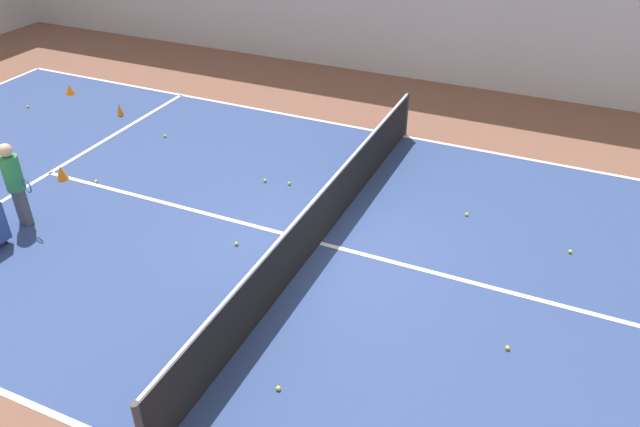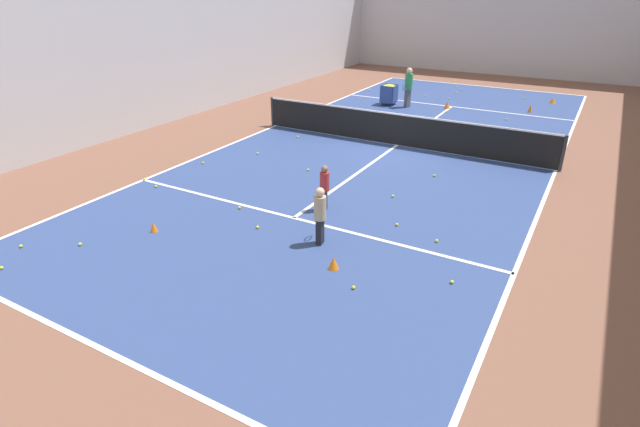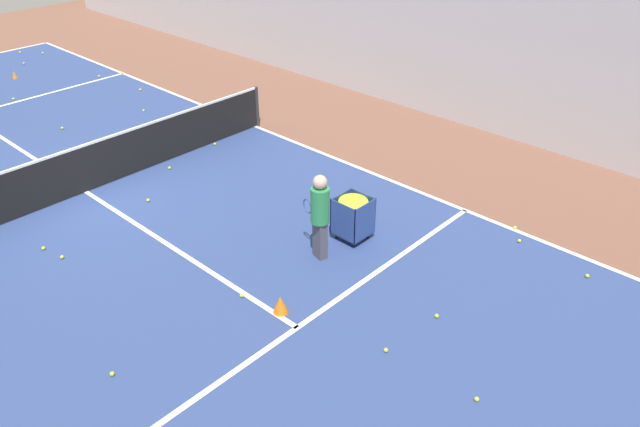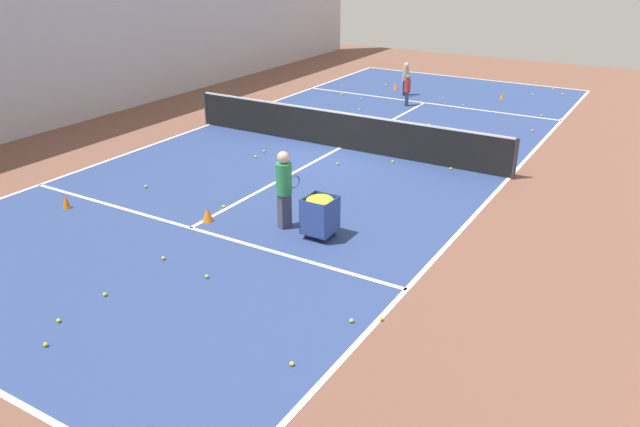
% 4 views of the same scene
% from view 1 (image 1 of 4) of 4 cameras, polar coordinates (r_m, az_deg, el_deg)
% --- Properties ---
extents(ground_plane, '(35.88, 35.88, 0.00)m').
position_cam_1_polar(ground_plane, '(11.55, -0.00, -2.74)').
color(ground_plane, brown).
extents(court_playing_area, '(10.04, 23.91, 0.00)m').
position_cam_1_polar(court_playing_area, '(11.55, -0.00, -2.74)').
color(court_playing_area, navy).
rests_on(court_playing_area, ground).
extents(line_sideline_right, '(0.10, 23.91, 0.00)m').
position_cam_1_polar(line_sideline_right, '(15.65, 7.60, 7.03)').
color(line_sideline_right, white).
rests_on(line_sideline_right, ground).
extents(line_service_far, '(10.04, 0.10, 0.00)m').
position_cam_1_polar(line_service_far, '(15.08, -23.49, 3.42)').
color(line_service_far, white).
rests_on(line_service_far, ground).
extents(line_centre_service, '(0.10, 13.15, 0.00)m').
position_cam_1_polar(line_centre_service, '(11.55, -0.00, -2.72)').
color(line_centre_service, white).
rests_on(line_centre_service, ground).
extents(tennis_net, '(10.34, 0.10, 1.09)m').
position_cam_1_polar(tennis_net, '(11.24, -0.00, -0.39)').
color(tennis_net, '#2D2D33').
rests_on(tennis_net, ground).
extents(coach_at_net, '(0.41, 0.70, 1.70)m').
position_cam_1_polar(coach_at_net, '(12.94, -26.18, 2.83)').
color(coach_at_net, '#4C4C56').
rests_on(coach_at_net, ground).
extents(training_cone_1, '(0.28, 0.28, 0.27)m').
position_cam_1_polar(training_cone_1, '(19.37, -21.91, 10.48)').
color(training_cone_1, orange).
rests_on(training_cone_1, ground).
extents(training_cone_2, '(0.26, 0.26, 0.32)m').
position_cam_1_polar(training_cone_2, '(14.64, -22.57, 3.47)').
color(training_cone_2, orange).
rests_on(training_cone_2, ground).
extents(training_cone_3, '(0.18, 0.18, 0.34)m').
position_cam_1_polar(training_cone_3, '(17.42, -17.85, 9.06)').
color(training_cone_3, orange).
rests_on(training_cone_3, ground).
extents(tennis_ball_0, '(0.07, 0.07, 0.07)m').
position_cam_1_polar(tennis_ball_0, '(13.38, -2.83, 2.77)').
color(tennis_ball_0, yellow).
rests_on(tennis_ball_0, ground).
extents(tennis_ball_5, '(0.07, 0.07, 0.07)m').
position_cam_1_polar(tennis_ball_5, '(18.87, -25.16, 8.84)').
color(tennis_ball_5, yellow).
rests_on(tennis_ball_5, ground).
extents(tennis_ball_10, '(0.07, 0.07, 0.07)m').
position_cam_1_polar(tennis_ball_10, '(9.83, 16.77, -11.68)').
color(tennis_ball_10, yellow).
rests_on(tennis_ball_10, ground).
extents(tennis_ball_12, '(0.07, 0.07, 0.07)m').
position_cam_1_polar(tennis_ball_12, '(9.29, -10.07, -13.73)').
color(tennis_ball_12, yellow).
rests_on(tennis_ball_12, ground).
extents(tennis_ball_14, '(0.07, 0.07, 0.07)m').
position_cam_1_polar(tennis_ball_14, '(10.36, -6.61, -7.58)').
color(tennis_ball_14, yellow).
rests_on(tennis_ball_14, ground).
extents(tennis_ball_17, '(0.07, 0.07, 0.07)m').
position_cam_1_polar(tennis_ball_17, '(8.92, -3.84, -15.65)').
color(tennis_ball_17, yellow).
rests_on(tennis_ball_17, ground).
extents(tennis_ball_18, '(0.07, 0.07, 0.07)m').
position_cam_1_polar(tennis_ball_18, '(15.92, -13.99, 6.90)').
color(tennis_ball_18, yellow).
rests_on(tennis_ball_18, ground).
extents(tennis_ball_20, '(0.07, 0.07, 0.07)m').
position_cam_1_polar(tennis_ball_20, '(13.53, -5.05, 3.04)').
color(tennis_ball_20, yellow).
rests_on(tennis_ball_20, ground).
extents(tennis_ball_22, '(0.07, 0.07, 0.07)m').
position_cam_1_polar(tennis_ball_22, '(12.65, 13.27, -0.07)').
color(tennis_ball_22, yellow).
rests_on(tennis_ball_22, ground).
extents(tennis_ball_23, '(0.07, 0.07, 0.07)m').
position_cam_1_polar(tennis_ball_23, '(11.58, -7.66, -2.76)').
color(tennis_ball_23, yellow).
rests_on(tennis_ball_23, ground).
extents(tennis_ball_26, '(0.07, 0.07, 0.07)m').
position_cam_1_polar(tennis_ball_26, '(12.16, 21.90, -3.24)').
color(tennis_ball_26, yellow).
rests_on(tennis_ball_26, ground).
extents(tennis_ball_28, '(0.07, 0.07, 0.07)m').
position_cam_1_polar(tennis_ball_28, '(14.29, -19.80, 2.80)').
color(tennis_ball_28, yellow).
rests_on(tennis_ball_28, ground).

